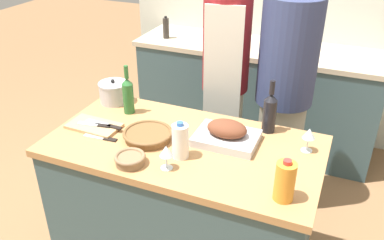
# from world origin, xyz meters

# --- Properties ---
(kitchen_island) EXTENTS (1.44, 0.76, 0.87)m
(kitchen_island) POSITION_xyz_m (0.00, 0.00, 0.43)
(kitchen_island) COLOR #3D565B
(kitchen_island) RESTS_ON ground_plane
(back_counter) EXTENTS (2.08, 0.60, 0.91)m
(back_counter) POSITION_xyz_m (0.00, 1.56, 0.46)
(back_counter) COLOR #3D565B
(back_counter) RESTS_ON ground_plane
(roasting_pan) EXTENTS (0.33, 0.25, 0.12)m
(roasting_pan) POSITION_xyz_m (0.20, 0.10, 0.91)
(roasting_pan) COLOR #BCBCC1
(roasting_pan) RESTS_ON kitchen_island
(wicker_basket) EXTENTS (0.27, 0.27, 0.05)m
(wicker_basket) POSITION_xyz_m (-0.19, -0.04, 0.89)
(wicker_basket) COLOR brown
(wicker_basket) RESTS_ON kitchen_island
(cutting_board) EXTENTS (0.30, 0.17, 0.02)m
(cutting_board) POSITION_xyz_m (-0.53, -0.04, 0.87)
(cutting_board) COLOR tan
(cutting_board) RESTS_ON kitchen_island
(stock_pot) EXTENTS (0.18, 0.18, 0.15)m
(stock_pot) POSITION_xyz_m (-0.60, 0.28, 0.93)
(stock_pot) COLOR #B7B7BC
(stock_pot) RESTS_ON kitchen_island
(mixing_bowl) EXTENTS (0.15, 0.15, 0.05)m
(mixing_bowl) POSITION_xyz_m (-0.16, -0.27, 0.89)
(mixing_bowl) COLOR #846647
(mixing_bowl) RESTS_ON kitchen_island
(juice_jug) EXTENTS (0.09, 0.09, 0.20)m
(juice_jug) POSITION_xyz_m (0.57, -0.25, 0.96)
(juice_jug) COLOR orange
(juice_jug) RESTS_ON kitchen_island
(milk_jug) EXTENTS (0.08, 0.08, 0.19)m
(milk_jug) POSITION_xyz_m (0.04, -0.12, 0.96)
(milk_jug) COLOR white
(milk_jug) RESTS_ON kitchen_island
(wine_bottle_green) EXTENTS (0.07, 0.07, 0.30)m
(wine_bottle_green) POSITION_xyz_m (0.38, 0.30, 0.98)
(wine_bottle_green) COLOR black
(wine_bottle_green) RESTS_ON kitchen_island
(wine_bottle_dark) EXTENTS (0.07, 0.07, 0.30)m
(wine_bottle_dark) POSITION_xyz_m (-0.44, 0.19, 0.98)
(wine_bottle_dark) COLOR #28662D
(wine_bottle_dark) RESTS_ON kitchen_island
(wine_glass_left) EXTENTS (0.07, 0.07, 0.13)m
(wine_glass_left) POSITION_xyz_m (0.02, -0.24, 0.96)
(wine_glass_left) COLOR silver
(wine_glass_left) RESTS_ON kitchen_island
(wine_glass_right) EXTENTS (0.07, 0.07, 0.13)m
(wine_glass_right) POSITION_xyz_m (0.61, 0.17, 0.96)
(wine_glass_right) COLOR silver
(wine_glass_right) RESTS_ON kitchen_island
(knife_chef) EXTENTS (0.23, 0.04, 0.01)m
(knife_chef) POSITION_xyz_m (-0.47, -0.03, 0.89)
(knife_chef) COLOR #B7B7BC
(knife_chef) RESTS_ON cutting_board
(knife_paring) EXTENTS (0.19, 0.04, 0.01)m
(knife_paring) POSITION_xyz_m (-0.42, -0.13, 0.87)
(knife_paring) COLOR #B7B7BC
(knife_paring) RESTS_ON kitchen_island
(knife_bread) EXTENTS (0.20, 0.06, 0.01)m
(knife_bread) POSITION_xyz_m (-0.52, -0.05, 0.89)
(knife_bread) COLOR #B7B7BC
(knife_bread) RESTS_ON cutting_board
(condiment_bottle_tall) EXTENTS (0.07, 0.07, 0.13)m
(condiment_bottle_tall) POSITION_xyz_m (0.05, 1.58, 0.97)
(condiment_bottle_tall) COLOR #234C28
(condiment_bottle_tall) RESTS_ON back_counter
(condiment_bottle_short) EXTENTS (0.05, 0.05, 0.19)m
(condiment_bottle_short) POSITION_xyz_m (-0.81, 1.46, 1.00)
(condiment_bottle_short) COLOR #332D28
(condiment_bottle_short) RESTS_ON back_counter
(person_cook_aproned) EXTENTS (0.31, 0.33, 1.76)m
(person_cook_aproned) POSITION_xyz_m (-0.04, 0.78, 0.99)
(person_cook_aproned) COLOR beige
(person_cook_aproned) RESTS_ON ground_plane
(person_cook_guest) EXTENTS (0.37, 0.37, 1.70)m
(person_cook_guest) POSITION_xyz_m (0.37, 0.80, 0.94)
(person_cook_guest) COLOR beige
(person_cook_guest) RESTS_ON ground_plane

